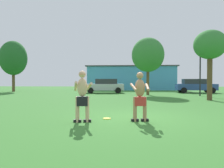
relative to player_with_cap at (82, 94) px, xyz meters
name	(u,v)px	position (x,y,z in m)	size (l,w,h in m)	color
ground_plane	(135,118)	(1.79, 0.89, -0.96)	(80.00, 80.00, 0.00)	#38752D
player_with_cap	(82,94)	(0.00, 0.00, 0.00)	(0.74, 0.63, 1.75)	black
player_in_red	(140,95)	(1.94, 0.24, -0.07)	(0.65, 0.64, 1.69)	black
frisbee	(107,118)	(0.77, 0.64, -0.95)	(0.29, 0.29, 0.03)	yellow
car_blue_near_post	(195,86)	(9.45, 17.08, -0.14)	(4.40, 2.24, 1.58)	#2D478C
car_silver_mid_lot	(105,86)	(-0.85, 16.28, -0.14)	(4.48, 2.42, 1.58)	silver
lamp_post	(200,60)	(8.29, 12.34, 2.27)	(0.60, 0.24, 5.21)	black
outbuilding_behind_lot	(131,78)	(2.37, 25.80, 0.84)	(13.33, 7.09, 3.59)	#4C9ED1
tree_left_field	(13,58)	(-12.67, 18.27, 3.26)	(3.35, 3.35, 6.40)	brown
tree_behind_players	(210,46)	(7.45, 8.14, 2.90)	(2.23, 2.23, 4.98)	brown
tree_near_building	(148,55)	(3.68, 13.41, 2.93)	(3.15, 3.15, 5.59)	brown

